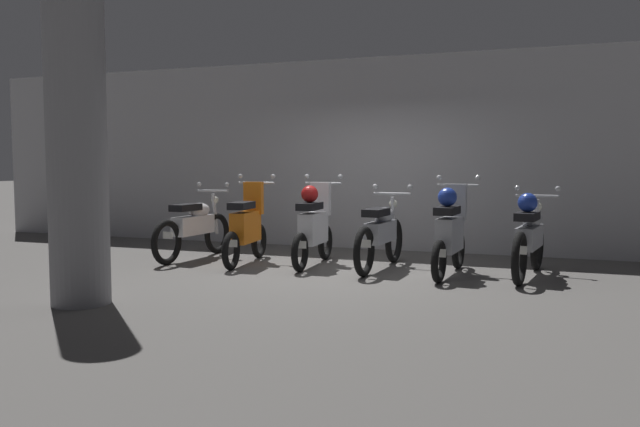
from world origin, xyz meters
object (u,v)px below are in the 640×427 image
support_pillar (77,148)px  motorbike_slot_2 (314,226)px  motorbike_slot_1 (247,227)px  motorbike_slot_4 (450,232)px  motorbike_slot_3 (381,233)px  motorbike_slot_0 (194,226)px  motorbike_slot_5 (529,236)px

support_pillar → motorbike_slot_2: bearing=66.8°
motorbike_slot_1 → motorbike_slot_4: (2.91, 0.03, 0.04)m
motorbike_slot_3 → motorbike_slot_4: (0.97, -0.18, 0.08)m
motorbike_slot_0 → motorbike_slot_2: (1.93, 0.03, 0.08)m
motorbike_slot_1 → motorbike_slot_2: (0.97, 0.18, 0.04)m
motorbike_slot_5 → support_pillar: size_ratio=0.61×
motorbike_slot_2 → support_pillar: 3.61m
motorbike_slot_0 → motorbike_slot_1: 0.97m
support_pillar → motorbike_slot_0: bearing=100.4°
motorbike_slot_3 → motorbike_slot_5: (1.94, 0.03, 0.04)m
motorbike_slot_0 → motorbike_slot_1: motorbike_slot_1 is taller
motorbike_slot_0 → support_pillar: size_ratio=0.61×
motorbike_slot_3 → motorbike_slot_5: bearing=0.8°
motorbike_slot_5 → support_pillar: support_pillar is taller
motorbike_slot_1 → support_pillar: (-0.39, -3.00, 1.08)m
motorbike_slot_1 → motorbike_slot_5: motorbike_slot_1 is taller
motorbike_slot_2 → motorbike_slot_5: (2.91, 0.05, -0.04)m
motorbike_slot_2 → support_pillar: support_pillar is taller
motorbike_slot_1 → motorbike_slot_5: bearing=3.4°
motorbike_slot_4 → support_pillar: bearing=-137.5°
motorbike_slot_4 → motorbike_slot_5: (0.97, 0.21, -0.04)m
motorbike_slot_2 → motorbike_slot_4: size_ratio=1.00×
support_pillar → motorbike_slot_1: bearing=82.6°
motorbike_slot_0 → motorbike_slot_5: size_ratio=1.00×
motorbike_slot_4 → support_pillar: (-3.30, -3.03, 1.04)m
motorbike_slot_1 → motorbike_slot_3: 1.95m
motorbike_slot_2 → support_pillar: (-1.36, -3.18, 1.04)m
motorbike_slot_4 → motorbike_slot_2: bearing=175.5°
motorbike_slot_0 → motorbike_slot_2: bearing=0.9°
motorbike_slot_3 → motorbike_slot_4: size_ratio=1.16×
motorbike_slot_3 → motorbike_slot_5: same height
motorbike_slot_1 → support_pillar: size_ratio=0.52×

